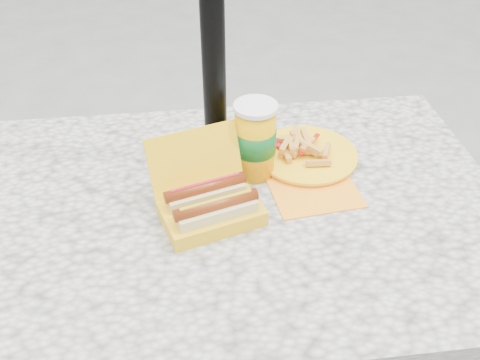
{
  "coord_description": "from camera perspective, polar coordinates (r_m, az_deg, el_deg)",
  "views": [
    {
      "loc": [
        -0.07,
        -0.86,
        1.48
      ],
      "look_at": [
        0.04,
        0.01,
        0.8
      ],
      "focal_mm": 40.0,
      "sensor_mm": 36.0,
      "label": 1
    }
  ],
  "objects": [
    {
      "name": "picnic_table",
      "position": [
        1.2,
        -1.67,
        -6.48
      ],
      "size": [
        1.2,
        0.8,
        0.75
      ],
      "color": "beige",
      "rests_on": "ground"
    },
    {
      "name": "umbrella_pole",
      "position": [
        1.09,
        -2.99,
        17.31
      ],
      "size": [
        0.05,
        0.05,
        2.2
      ],
      "primitive_type": "cylinder",
      "color": "black",
      "rests_on": "ground"
    },
    {
      "name": "hotdog_box",
      "position": [
        1.07,
        -3.23,
        -2.57
      ],
      "size": [
        0.24,
        0.22,
        0.15
      ],
      "rotation": [
        0.0,
        0.0,
        0.29
      ],
      "color": "yellow",
      "rests_on": "picnic_table"
    },
    {
      "name": "soda_cup",
      "position": [
        1.16,
        1.61,
        4.28
      ],
      "size": [
        0.09,
        0.09,
        0.18
      ],
      "rotation": [
        0.0,
        0.0,
        -0.27
      ],
      "color": "#EDA300",
      "rests_on": "picnic_table"
    },
    {
      "name": "fries_plate",
      "position": [
        1.25,
        7.03,
        2.58
      ],
      "size": [
        0.24,
        0.33,
        0.05
      ],
      "rotation": [
        0.0,
        0.0,
        0.19
      ],
      "color": "orange",
      "rests_on": "picnic_table"
    }
  ]
}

